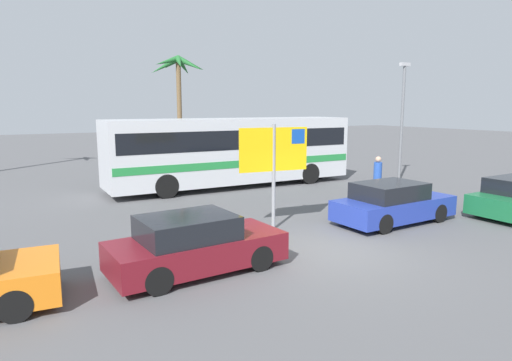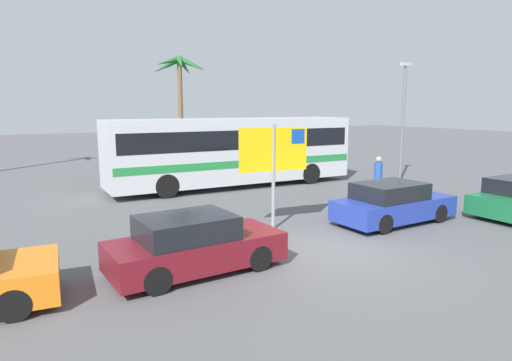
# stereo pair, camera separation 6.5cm
# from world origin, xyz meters

# --- Properties ---
(ground) EXTENTS (120.00, 120.00, 0.00)m
(ground) POSITION_xyz_m (0.00, 0.00, 0.00)
(ground) COLOR #565659
(bus_front_coach) EXTENTS (11.60, 2.58, 3.17)m
(bus_front_coach) POSITION_xyz_m (1.98, 9.88, 1.78)
(bus_front_coach) COLOR silver
(bus_front_coach) RESTS_ON ground
(ferry_sign) EXTENTS (2.19, 0.30, 3.20)m
(ferry_sign) POSITION_xyz_m (-0.18, 2.58, 2.33)
(ferry_sign) COLOR gray
(ferry_sign) RESTS_ON ground
(car_blue) EXTENTS (4.16, 1.86, 1.32)m
(car_blue) POSITION_xyz_m (3.53, 1.38, 0.63)
(car_blue) COLOR #23389E
(car_blue) RESTS_ON ground
(car_maroon) EXTENTS (4.02, 1.92, 1.32)m
(car_maroon) POSITION_xyz_m (-3.63, 0.41, 0.63)
(car_maroon) COLOR maroon
(car_maroon) RESTS_ON ground
(pedestrian_crossing_lot) EXTENTS (0.32, 0.32, 1.77)m
(pedestrian_crossing_lot) POSITION_xyz_m (5.61, 4.22, 1.05)
(pedestrian_crossing_lot) COLOR #2D2D33
(pedestrian_crossing_lot) RESTS_ON ground
(lamp_post_left_side) EXTENTS (0.56, 0.20, 5.82)m
(lamp_post_left_side) POSITION_xyz_m (9.99, 7.17, 3.23)
(lamp_post_left_side) COLOR slate
(lamp_post_left_side) RESTS_ON ground
(palm_tree_inland) EXTENTS (3.88, 3.95, 7.05)m
(palm_tree_inland) POSITION_xyz_m (3.05, 20.12, 5.85)
(palm_tree_inland) COLOR brown
(palm_tree_inland) RESTS_ON ground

